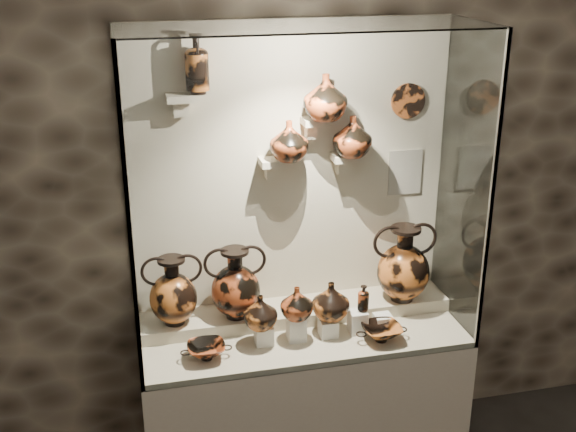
% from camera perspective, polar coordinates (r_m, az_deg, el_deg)
% --- Properties ---
extents(wall_back, '(5.00, 0.02, 3.20)m').
position_cam_1_polar(wall_back, '(3.79, 0.09, 3.29)').
color(wall_back, '#2B231B').
rests_on(wall_back, ground).
extents(plinth, '(1.70, 0.60, 0.80)m').
position_cam_1_polar(plinth, '(4.06, 1.16, -14.48)').
color(plinth, beige).
rests_on(plinth, floor).
extents(front_tier, '(1.68, 0.58, 0.03)m').
position_cam_1_polar(front_tier, '(3.83, 1.21, -9.42)').
color(front_tier, '#B9AB8F').
rests_on(front_tier, plinth).
extents(rear_tier, '(1.70, 0.25, 0.10)m').
position_cam_1_polar(rear_tier, '(3.96, 0.57, -7.74)').
color(rear_tier, '#B9AB8F').
rests_on(rear_tier, plinth).
extents(back_panel, '(1.70, 0.03, 1.60)m').
position_cam_1_polar(back_panel, '(3.79, 0.10, 3.26)').
color(back_panel, beige).
rests_on(back_panel, plinth).
extents(glass_front, '(1.70, 0.01, 1.60)m').
position_cam_1_polar(glass_front, '(3.23, 2.62, 0.04)').
color(glass_front, white).
rests_on(glass_front, plinth).
extents(glass_left, '(0.01, 0.60, 1.60)m').
position_cam_1_polar(glass_left, '(3.40, -12.65, 0.60)').
color(glass_left, white).
rests_on(glass_left, plinth).
extents(glass_right, '(0.01, 0.60, 1.60)m').
position_cam_1_polar(glass_right, '(3.79, 13.79, 2.65)').
color(glass_right, white).
rests_on(glass_right, plinth).
extents(glass_top, '(1.70, 0.60, 0.01)m').
position_cam_1_polar(glass_top, '(3.32, 1.42, 14.80)').
color(glass_top, white).
rests_on(glass_top, back_panel).
extents(frame_post_left, '(0.02, 0.02, 1.60)m').
position_cam_1_polar(frame_post_left, '(3.13, -12.40, -1.19)').
color(frame_post_left, gray).
rests_on(frame_post_left, plinth).
extents(frame_post_right, '(0.02, 0.02, 1.60)m').
position_cam_1_polar(frame_post_right, '(3.55, 15.77, 1.19)').
color(frame_post_right, gray).
rests_on(frame_post_right, plinth).
extents(pedestal_a, '(0.09, 0.09, 0.10)m').
position_cam_1_polar(pedestal_a, '(3.71, -1.93, -9.33)').
color(pedestal_a, silver).
rests_on(pedestal_a, front_tier).
extents(pedestal_b, '(0.09, 0.09, 0.13)m').
position_cam_1_polar(pedestal_b, '(3.74, 0.66, -8.84)').
color(pedestal_b, silver).
rests_on(pedestal_b, front_tier).
extents(pedestal_c, '(0.09, 0.09, 0.09)m').
position_cam_1_polar(pedestal_c, '(3.79, 3.18, -8.79)').
color(pedestal_c, silver).
rests_on(pedestal_c, front_tier).
extents(pedestal_d, '(0.09, 0.09, 0.12)m').
position_cam_1_polar(pedestal_d, '(3.82, 5.51, -8.29)').
color(pedestal_d, silver).
rests_on(pedestal_d, front_tier).
extents(pedestal_e, '(0.09, 0.09, 0.08)m').
position_cam_1_polar(pedestal_e, '(3.88, 7.49, -8.29)').
color(pedestal_e, silver).
rests_on(pedestal_e, front_tier).
extents(bracket_ul, '(0.14, 0.12, 0.04)m').
position_cam_1_polar(bracket_ul, '(3.52, -8.46, 9.23)').
color(bracket_ul, beige).
rests_on(bracket_ul, back_panel).
extents(bracket_ca, '(0.14, 0.12, 0.04)m').
position_cam_1_polar(bracket_ca, '(3.67, -1.15, 4.29)').
color(bracket_ca, beige).
rests_on(bracket_ca, back_panel).
extents(bracket_cb, '(0.10, 0.12, 0.04)m').
position_cam_1_polar(bracket_cb, '(3.66, 1.92, 7.50)').
color(bracket_cb, beige).
rests_on(bracket_cb, back_panel).
extents(bracket_cc, '(0.14, 0.12, 0.04)m').
position_cam_1_polar(bracket_cc, '(3.76, 4.54, 4.66)').
color(bracket_cc, beige).
rests_on(bracket_cc, back_panel).
extents(amphora_left, '(0.39, 0.39, 0.37)m').
position_cam_1_polar(amphora_left, '(3.74, -9.08, -5.84)').
color(amphora_left, '#C16225').
rests_on(amphora_left, rear_tier).
extents(amphora_mid, '(0.31, 0.31, 0.39)m').
position_cam_1_polar(amphora_mid, '(3.76, -4.17, -5.31)').
color(amphora_mid, '#9B3D1B').
rests_on(amphora_mid, rear_tier).
extents(amphora_right, '(0.41, 0.41, 0.43)m').
position_cam_1_polar(amphora_right, '(3.96, 9.12, -3.72)').
color(amphora_right, '#C16225').
rests_on(amphora_right, rear_tier).
extents(jug_a, '(0.18, 0.18, 0.18)m').
position_cam_1_polar(jug_a, '(3.63, -2.20, -7.57)').
color(jug_a, '#C16225').
rests_on(jug_a, pedestal_a).
extents(jug_b, '(0.20, 0.20, 0.18)m').
position_cam_1_polar(jug_b, '(3.65, 0.69, -6.88)').
color(jug_b, '#9B3D1B').
rests_on(jug_b, pedestal_b).
extents(jug_c, '(0.26, 0.26, 0.20)m').
position_cam_1_polar(jug_c, '(3.73, 3.40, -6.69)').
color(jug_c, '#C16225').
rests_on(jug_c, pedestal_c).
extents(lekythos_small, '(0.09, 0.09, 0.16)m').
position_cam_1_polar(lekythos_small, '(3.77, 5.97, -6.35)').
color(lekythos_small, '#9B3D1B').
rests_on(lekythos_small, pedestal_d).
extents(kylix_left, '(0.26, 0.23, 0.10)m').
position_cam_1_polar(kylix_left, '(3.61, -6.48, -10.46)').
color(kylix_left, '#9B3D1B').
rests_on(kylix_left, front_tier).
extents(kylix_right, '(0.32, 0.30, 0.10)m').
position_cam_1_polar(kylix_right, '(3.76, 7.40, -9.03)').
color(kylix_right, '#C16225').
rests_on(kylix_right, front_tier).
extents(lekythos_tall, '(0.12, 0.12, 0.31)m').
position_cam_1_polar(lekythos_tall, '(3.48, -7.23, 12.06)').
color(lekythos_tall, '#C16225').
rests_on(lekythos_tall, bracket_ul).
extents(ovoid_vase_a, '(0.22, 0.22, 0.20)m').
position_cam_1_polar(ovoid_vase_a, '(3.60, 0.07, 5.97)').
color(ovoid_vase_a, '#9B3D1B').
rests_on(ovoid_vase_a, bracket_ca).
extents(ovoid_vase_b, '(0.22, 0.22, 0.23)m').
position_cam_1_polar(ovoid_vase_b, '(3.59, 2.97, 9.37)').
color(ovoid_vase_b, '#9B3D1B').
rests_on(ovoid_vase_b, bracket_cb).
extents(ovoid_vase_c, '(0.25, 0.25, 0.21)m').
position_cam_1_polar(ovoid_vase_c, '(3.69, 5.10, 6.29)').
color(ovoid_vase_c, '#9B3D1B').
rests_on(ovoid_vase_c, bracket_cc).
extents(wall_plate, '(0.19, 0.02, 0.19)m').
position_cam_1_polar(wall_plate, '(3.86, 9.46, 8.97)').
color(wall_plate, '#B95724').
rests_on(wall_plate, back_panel).
extents(info_placard, '(0.19, 0.01, 0.25)m').
position_cam_1_polar(info_placard, '(3.97, 9.22, 3.44)').
color(info_placard, beige).
rests_on(info_placard, back_panel).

